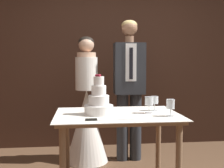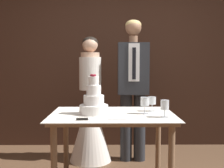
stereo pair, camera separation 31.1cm
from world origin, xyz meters
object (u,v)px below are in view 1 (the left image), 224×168
(cake_table, at_px, (117,124))
(cake_knife, at_px, (100,120))
(bride, at_px, (87,116))
(wine_glass_middle, at_px, (149,102))
(wine_glass_far, at_px, (170,105))
(groom, at_px, (129,83))
(tiered_cake, at_px, (99,102))
(wine_glass_near, at_px, (155,101))

(cake_table, bearing_deg, cake_knife, -121.61)
(cake_knife, xyz_separation_m, bride, (-0.09, 1.22, -0.21))
(wine_glass_middle, bearing_deg, cake_knife, -149.74)
(wine_glass_far, relative_size, groom, 0.09)
(wine_glass_middle, relative_size, bride, 0.10)
(tiered_cake, height_order, bride, bride)
(cake_table, height_order, groom, groom)
(tiered_cake, height_order, wine_glass_near, tiered_cake)
(wine_glass_near, relative_size, groom, 0.08)
(wine_glass_middle, bearing_deg, groom, 92.08)
(wine_glass_far, bearing_deg, tiered_cake, 165.72)
(bride, distance_m, groom, 0.69)
(cake_knife, xyz_separation_m, wine_glass_far, (0.64, 0.11, 0.10))
(wine_glass_far, distance_m, bride, 1.36)
(tiered_cake, xyz_separation_m, cake_knife, (-0.00, -0.28, -0.11))
(wine_glass_middle, distance_m, groom, 0.94)
(cake_table, distance_m, tiered_cake, 0.28)
(cake_table, relative_size, wine_glass_far, 7.52)
(wine_glass_near, bearing_deg, groom, 98.96)
(wine_glass_middle, bearing_deg, tiered_cake, -179.13)
(tiered_cake, bearing_deg, cake_knife, -90.78)
(tiered_cake, relative_size, bride, 0.24)
(tiered_cake, xyz_separation_m, wine_glass_near, (0.58, 0.15, -0.01))
(cake_table, xyz_separation_m, wine_glass_middle, (0.31, -0.01, 0.21))
(tiered_cake, bearing_deg, wine_glass_near, 14.26)
(wine_glass_far, xyz_separation_m, groom, (-0.19, 1.10, 0.11))
(cake_table, relative_size, tiered_cake, 3.10)
(wine_glass_far, bearing_deg, bride, 123.78)
(wine_glass_near, bearing_deg, tiered_cake, -165.74)
(tiered_cake, relative_size, groom, 0.21)
(wine_glass_near, height_order, groom, groom)
(tiered_cake, distance_m, wine_glass_near, 0.59)
(cake_knife, distance_m, wine_glass_far, 0.66)
(tiered_cake, height_order, wine_glass_far, tiered_cake)
(cake_knife, bearing_deg, bride, 90.27)
(wine_glass_near, xyz_separation_m, wine_glass_middle, (-0.09, -0.14, 0.01))
(cake_knife, bearing_deg, wine_glass_far, 5.98)
(groom, bearing_deg, tiered_cake, -115.64)
(tiered_cake, bearing_deg, bride, 95.84)
(wine_glass_far, relative_size, bride, 0.10)
(cake_table, xyz_separation_m, wine_glass_far, (0.46, -0.18, 0.20))
(bride, bearing_deg, tiered_cake, -84.16)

